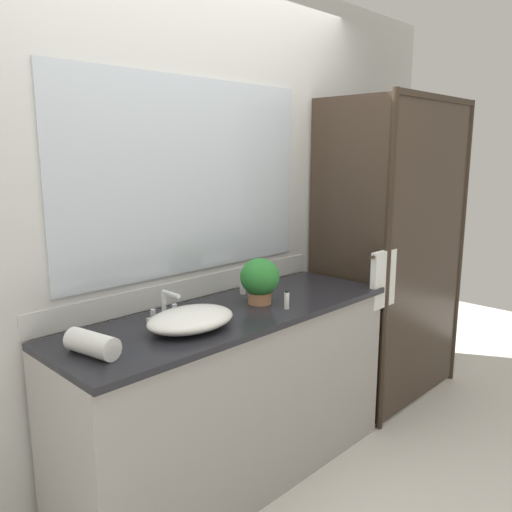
% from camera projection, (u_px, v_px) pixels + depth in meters
% --- Properties ---
extents(ground_plane, '(8.00, 8.00, 0.00)m').
position_uv_depth(ground_plane, '(236.00, 477.00, 2.68)').
color(ground_plane, silver).
extents(wall_back_with_mirror, '(4.40, 0.06, 2.60)m').
position_uv_depth(wall_back_with_mirror, '(188.00, 221.00, 2.66)').
color(wall_back_with_mirror, silver).
rests_on(wall_back_with_mirror, ground_plane).
extents(vanity_cabinet, '(1.80, 0.58, 0.90)m').
position_uv_depth(vanity_cabinet, '(234.00, 396.00, 2.60)').
color(vanity_cabinet, '#9E9993').
rests_on(vanity_cabinet, ground_plane).
extents(shower_enclosure, '(1.20, 0.59, 2.00)m').
position_uv_depth(shower_enclosure, '(402.00, 255.00, 3.24)').
color(shower_enclosure, '#2D2319').
rests_on(shower_enclosure, ground_plane).
extents(sink_basin, '(0.41, 0.30, 0.09)m').
position_uv_depth(sink_basin, '(191.00, 319.00, 2.24)').
color(sink_basin, white).
rests_on(sink_basin, vanity_cabinet).
extents(faucet, '(0.17, 0.14, 0.14)m').
position_uv_depth(faucet, '(165.00, 310.00, 2.36)').
color(faucet, silver).
rests_on(faucet, vanity_cabinet).
extents(potted_plant, '(0.20, 0.20, 0.23)m').
position_uv_depth(potted_plant, '(260.00, 279.00, 2.60)').
color(potted_plant, '#B77A51').
rests_on(potted_plant, vanity_cabinet).
extents(amenity_bottle_lotion, '(0.03, 0.03, 0.09)m').
position_uv_depth(amenity_bottle_lotion, '(287.00, 300.00, 2.53)').
color(amenity_bottle_lotion, white).
rests_on(amenity_bottle_lotion, vanity_cabinet).
extents(amenity_bottle_conditioner, '(0.03, 0.03, 0.10)m').
position_uv_depth(amenity_bottle_conditioner, '(243.00, 285.00, 2.79)').
color(amenity_bottle_conditioner, white).
rests_on(amenity_bottle_conditioner, vanity_cabinet).
extents(rolled_towel_near_edge, '(0.13, 0.24, 0.09)m').
position_uv_depth(rolled_towel_near_edge, '(92.00, 344.00, 1.94)').
color(rolled_towel_near_edge, white).
rests_on(rolled_towel_near_edge, vanity_cabinet).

